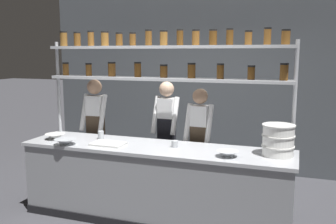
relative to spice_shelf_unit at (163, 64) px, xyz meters
The scene contains 14 objects.
ground_plane 1.92m from the spice_shelf_unit, 89.14° to the right, with size 40.00×40.00×0.00m, color #3D3D42.
back_wall 2.01m from the spice_shelf_unit, 89.86° to the left, with size 5.69×0.12×3.18m, color #4C5156.
prep_counter 1.47m from the spice_shelf_unit, 89.14° to the right, with size 3.29×0.76×0.92m.
spice_shelf_unit is the anchor object (origin of this frame).
chef_left 1.50m from the spice_shelf_unit, 167.18° to the left, with size 0.37×0.30×1.65m.
chef_center 1.05m from the spice_shelf_unit, 104.78° to the left, with size 0.37×0.29×1.64m.
chef_right 1.11m from the spice_shelf_unit, 33.86° to the left, with size 0.37×0.29×1.57m.
container_stack 1.65m from the spice_shelf_unit, 10.65° to the right, with size 0.35×0.35×0.35m.
cutting_board 1.20m from the spice_shelf_unit, 140.98° to the right, with size 0.40×0.26×0.02m.
prep_bowl_near_left 1.69m from the spice_shelf_unit, 163.13° to the right, with size 0.26×0.26×0.07m.
prep_bowl_center_front 1.40m from the spice_shelf_unit, 28.26° to the right, with size 0.24×0.24×0.07m.
prep_bowl_center_back 1.54m from the spice_shelf_unit, 149.31° to the right, with size 0.27×0.27×0.07m.
serving_cup_front 1.23m from the spice_shelf_unit, 164.75° to the right, with size 0.08×0.08×0.11m.
serving_cup_by_board 1.01m from the spice_shelf_unit, 49.45° to the right, with size 0.08×0.08×0.08m.
Camera 1 is at (1.61, -4.07, 2.03)m, focal length 40.00 mm.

